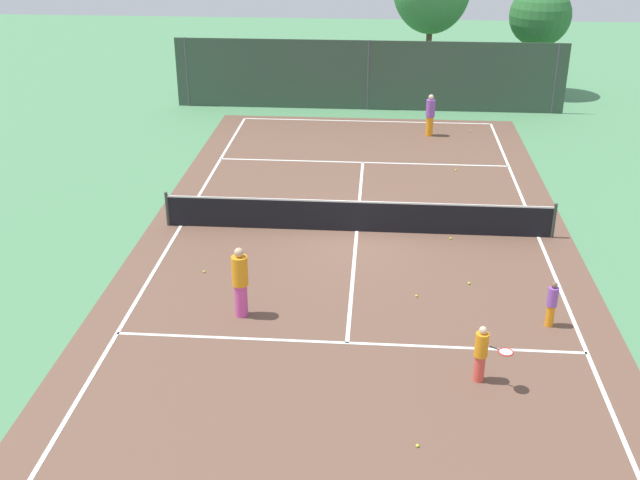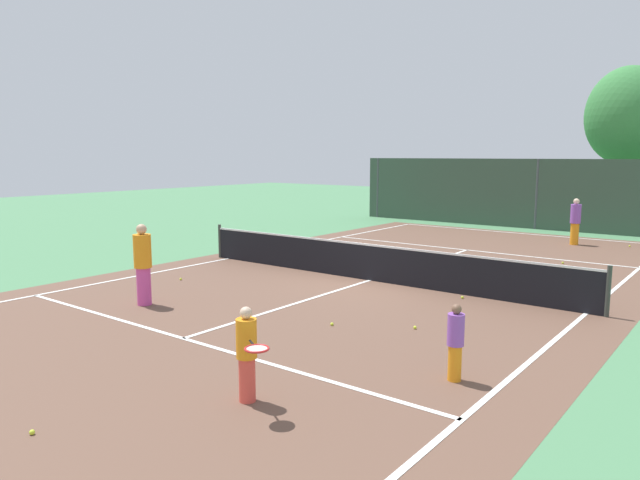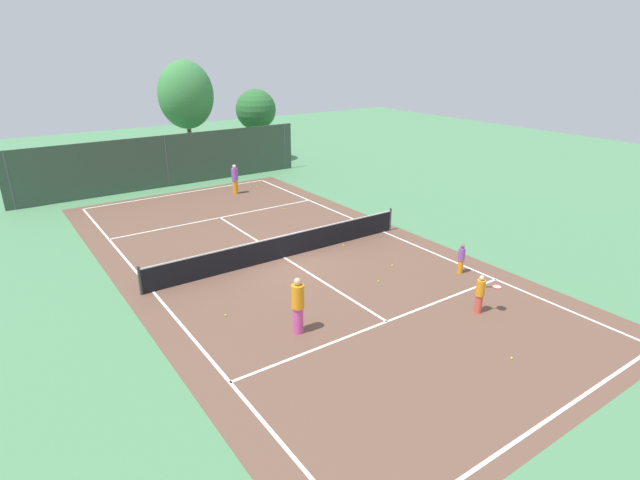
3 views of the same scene
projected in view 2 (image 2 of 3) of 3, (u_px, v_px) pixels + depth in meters
name	position (u px, v px, depth m)	size (l,w,h in m)	color
ground_plane	(370.00, 280.00, 15.85)	(80.00, 80.00, 0.00)	#4C8456
court_surface	(370.00, 280.00, 15.85)	(13.00, 25.00, 0.01)	brown
tennis_net	(370.00, 262.00, 15.78)	(11.90, 0.10, 1.10)	#333833
perimeter_fence	(537.00, 194.00, 26.60)	(18.00, 0.12, 3.20)	#384C3D
tree_1	(628.00, 116.00, 27.06)	(3.77, 3.27, 7.44)	brown
player_0	(575.00, 221.00, 22.02)	(0.38, 0.38, 1.76)	orange
player_1	(455.00, 342.00, 8.75)	(0.25, 0.25, 1.19)	orange
player_2	(247.00, 353.00, 7.97)	(0.84, 0.65, 1.35)	#E54C3F
player_3	(143.00, 264.00, 13.16)	(0.40, 0.40, 1.85)	#D14799
ball_crate	(351.00, 262.00, 17.51)	(0.45, 0.35, 0.43)	red
tennis_ball_0	(332.00, 324.00, 11.65)	(0.07, 0.07, 0.07)	#CCE533
tennis_ball_1	(462.00, 297.00, 13.84)	(0.07, 0.07, 0.07)	#CCE533
tennis_ball_2	(375.00, 264.00, 18.01)	(0.07, 0.07, 0.07)	#CCE533
tennis_ball_3	(415.00, 327.00, 11.43)	(0.07, 0.07, 0.07)	#CCE533
tennis_ball_4	(563.00, 263.00, 18.25)	(0.07, 0.07, 0.07)	#CCE533
tennis_ball_5	(630.00, 246.00, 21.60)	(0.07, 0.07, 0.07)	#CCE533
tennis_ball_6	(32.00, 432.00, 7.11)	(0.07, 0.07, 0.07)	#CCE533
tennis_ball_7	(181.00, 279.00, 15.87)	(0.07, 0.07, 0.07)	#CCE533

